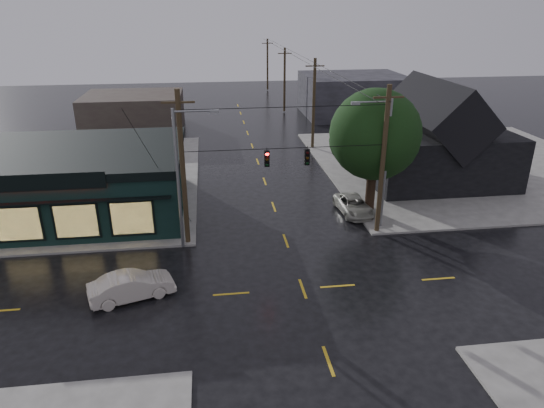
{
  "coord_description": "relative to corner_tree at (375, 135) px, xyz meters",
  "views": [
    {
      "loc": [
        -4.78,
        -22.81,
        14.68
      ],
      "look_at": [
        -1.12,
        4.63,
        3.3
      ],
      "focal_mm": 32.0,
      "sensor_mm": 36.0,
      "label": 1
    }
  ],
  "objects": [
    {
      "name": "bg_building_west",
      "position": [
        -21.0,
        30.23,
        -3.91
      ],
      "size": [
        12.0,
        10.0,
        4.4
      ],
      "primitive_type": "cube",
      "color": "#342825",
      "rests_on": "ground"
    },
    {
      "name": "sedan_cream",
      "position": [
        -16.29,
        -9.45,
        -5.37
      ],
      "size": [
        4.75,
        2.9,
        1.48
      ],
      "primitive_type": "imported",
      "rotation": [
        0.0,
        0.0,
        1.89
      ],
      "color": "beige",
      "rests_on": "ground"
    },
    {
      "name": "suv_silver",
      "position": [
        -1.16,
        0.19,
        -5.48
      ],
      "size": [
        2.36,
        4.66,
        1.26
      ],
      "primitive_type": "imported",
      "rotation": [
        0.0,
        0.0,
        0.06
      ],
      "color": "#A1A195",
      "rests_on": "ground"
    },
    {
      "name": "utility_pole_far_c",
      "position": [
        -0.5,
        58.23,
        -6.11
      ],
      "size": [
        2.0,
        0.32,
        9.15
      ],
      "primitive_type": null,
      "color": "#362918",
      "rests_on": "ground"
    },
    {
      "name": "sidewalk_ne",
      "position": [
        13.0,
        10.23,
        -6.04
      ],
      "size": [
        28.0,
        28.0,
        0.15
      ],
      "primitive_type": "cube",
      "color": "slate",
      "rests_on": "ground"
    },
    {
      "name": "ground_plane",
      "position": [
        -7.0,
        -9.77,
        -6.11
      ],
      "size": [
        160.0,
        160.0,
        0.0
      ],
      "primitive_type": "plane",
      "color": "black"
    },
    {
      "name": "streetlight_nw",
      "position": [
        -13.8,
        -3.97,
        -6.11
      ],
      "size": [
        5.4,
        0.3,
        9.15
      ],
      "primitive_type": null,
      "color": "gray",
      "rests_on": "ground"
    },
    {
      "name": "pizza_shop",
      "position": [
        -22.0,
        3.17,
        -3.55
      ],
      "size": [
        16.3,
        12.34,
        4.9
      ],
      "color": "black",
      "rests_on": "ground"
    },
    {
      "name": "ne_building",
      "position": [
        8.0,
        7.23,
        -1.64
      ],
      "size": [
        12.6,
        11.6,
        8.75
      ],
      "color": "black",
      "rests_on": "ground"
    },
    {
      "name": "bg_building_east",
      "position": [
        9.0,
        35.23,
        -3.31
      ],
      "size": [
        14.0,
        12.0,
        5.6
      ],
      "primitive_type": "cube",
      "color": "#232227",
      "rests_on": "ground"
    },
    {
      "name": "utility_pole_far_a",
      "position": [
        -0.5,
        18.23,
        -6.11
      ],
      "size": [
        2.0,
        0.32,
        9.65
      ],
      "primitive_type": null,
      "color": "#362918",
      "rests_on": "ground"
    },
    {
      "name": "corner_tree",
      "position": [
        0.0,
        0.0,
        0.0
      ],
      "size": [
        6.56,
        6.56,
        9.27
      ],
      "color": "black",
      "rests_on": "ground"
    },
    {
      "name": "streetlight_ne",
      "position": [
        0.0,
        -2.57,
        -6.11
      ],
      "size": [
        5.4,
        0.3,
        9.15
      ],
      "primitive_type": null,
      "color": "gray",
      "rests_on": "ground"
    },
    {
      "name": "sidewalk_nw",
      "position": [
        -27.0,
        10.23,
        -6.04
      ],
      "size": [
        28.0,
        28.0,
        0.15
      ],
      "primitive_type": "cube",
      "color": "slate",
      "rests_on": "ground"
    },
    {
      "name": "utility_pole_far_b",
      "position": [
        -0.5,
        38.23,
        -6.11
      ],
      "size": [
        2.0,
        0.32,
        9.15
      ],
      "primitive_type": null,
      "color": "#362918",
      "rests_on": "ground"
    },
    {
      "name": "utility_pole_nw",
      "position": [
        -13.5,
        -3.27,
        -6.11
      ],
      "size": [
        2.0,
        0.32,
        10.15
      ],
      "primitive_type": null,
      "color": "#362918",
      "rests_on": "ground"
    },
    {
      "name": "utility_pole_ne",
      "position": [
        -0.5,
        -3.27,
        -6.11
      ],
      "size": [
        2.0,
        0.32,
        10.15
      ],
      "primitive_type": null,
      "color": "#362918",
      "rests_on": "ground"
    },
    {
      "name": "span_signal_assembly",
      "position": [
        -6.9,
        -3.27,
        -0.41
      ],
      "size": [
        13.0,
        0.48,
        1.23
      ],
      "color": "black",
      "rests_on": "ground"
    }
  ]
}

